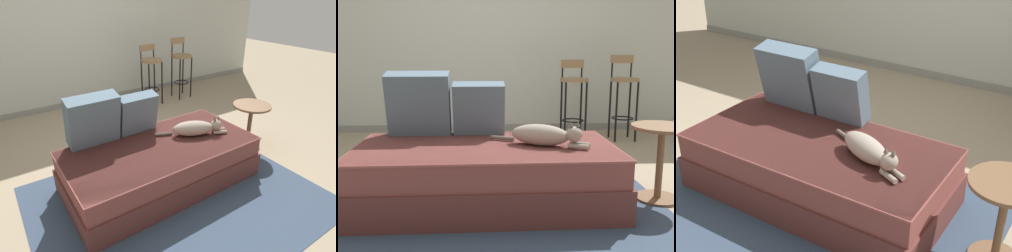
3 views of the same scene
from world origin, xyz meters
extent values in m
plane|color=gray|center=(0.00, 0.00, 0.00)|extent=(16.00, 16.00, 0.00)
cube|color=gray|center=(0.00, 2.20, 0.04)|extent=(8.00, 0.02, 0.09)
cube|color=#334256|center=(0.00, -0.70, 0.00)|extent=(2.56, 2.03, 0.01)
cube|color=brown|center=(0.00, -0.40, 0.12)|extent=(1.87, 0.95, 0.24)
cube|color=brown|center=(0.00, -0.40, 0.34)|extent=(1.83, 0.91, 0.19)
cube|color=brown|center=(0.00, -0.40, 0.43)|extent=(1.84, 0.92, 0.02)
cube|color=#4C6070|center=(-0.52, -0.04, 0.69)|extent=(0.48, 0.27, 0.51)
cube|color=#4C6070|center=(-0.05, -0.03, 0.65)|extent=(0.40, 0.23, 0.42)
ellipsoid|color=gray|center=(0.39, -0.41, 0.51)|extent=(0.45, 0.33, 0.15)
sphere|color=gray|center=(0.61, -0.51, 0.53)|extent=(0.11, 0.11, 0.11)
cone|color=#544C44|center=(0.58, -0.51, 0.61)|extent=(0.03, 0.03, 0.04)
cone|color=#544C44|center=(0.63, -0.51, 0.61)|extent=(0.03, 0.03, 0.04)
cylinder|color=gray|center=(0.63, -0.55, 0.46)|extent=(0.14, 0.09, 0.04)
cylinder|color=gray|center=(0.65, -0.49, 0.46)|extent=(0.14, 0.09, 0.04)
cylinder|color=#544C44|center=(0.12, -0.26, 0.46)|extent=(0.18, 0.10, 0.03)
cylinder|color=brown|center=(1.28, -0.39, 0.27)|extent=(0.05, 0.05, 0.54)
cylinder|color=brown|center=(1.28, -0.39, 0.55)|extent=(0.44, 0.44, 0.02)
camera|label=1|loc=(-1.24, -2.39, 1.78)|focal=30.00mm
camera|label=2|loc=(0.00, -3.10, 1.11)|focal=42.00mm
camera|label=3|loc=(1.68, -2.67, 2.00)|focal=50.00mm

